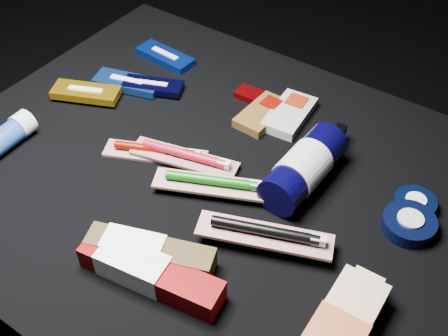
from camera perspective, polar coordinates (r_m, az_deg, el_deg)
The scene contains 19 objects.
ground at distance 1.28m, azimuth -0.83°, elevation -13.47°, with size 3.00×3.00×0.00m, color black.
cloth_table at distance 1.12m, azimuth -0.93°, elevation -8.04°, with size 0.98×0.78×0.40m, color black.
luna_bar_0 at distance 1.24m, azimuth -5.99°, elevation 11.21°, with size 0.13×0.06×0.02m.
luna_bar_1 at distance 1.17m, azimuth -9.79°, elevation 8.53°, with size 0.14×0.09×0.02m.
luna_bar_2 at distance 1.15m, azimuth -7.24°, elevation 8.27°, with size 0.13×0.09×0.02m.
luna_bar_3 at distance 1.15m, azimuth -13.84°, elevation 7.47°, with size 0.14×0.10×0.02m.
clif_bar_0 at distance 1.08m, azimuth 4.05°, elevation 5.61°, with size 0.07×0.12×0.02m.
clif_bar_1 at distance 1.08m, azimuth 6.77°, elevation 5.60°, with size 0.08×0.13×0.02m.
power_bar at distance 1.11m, azimuth 4.48°, elevation 6.76°, with size 0.12×0.04×0.02m.
lotion_bottle at distance 0.94m, azimuth 8.12°, elevation 0.03°, with size 0.08×0.23×0.07m.
cream_tin_upper at distance 0.96m, azimuth 18.80°, elevation -3.45°, with size 0.07×0.07×0.02m.
cream_tin_lower at distance 0.92m, azimuth 18.27°, elevation -5.39°, with size 0.08×0.08×0.03m.
deodorant_stick at distance 1.08m, azimuth -21.16°, elevation 3.04°, with size 0.05×0.11×0.05m.
toothbrush_pack_0 at distance 1.00m, azimuth -6.87°, elevation 1.65°, with size 0.19×0.12×0.02m.
toothbrush_pack_1 at distance 0.98m, azimuth -3.93°, elevation 1.17°, with size 0.20×0.09×0.02m.
toothbrush_pack_2 at distance 0.92m, azimuth -1.08°, elevation -1.54°, with size 0.20×0.12×0.02m.
toothbrush_pack_3 at distance 0.85m, azimuth 4.34°, elevation -6.64°, with size 0.21×0.12×0.02m.
toothpaste_carton_red at distance 0.82m, azimuth -8.05°, elevation -10.32°, with size 0.22×0.08×0.04m.
toothpaste_carton_green at distance 0.84m, azimuth -8.07°, elevation -8.34°, with size 0.20×0.10×0.04m.
Camera 1 is at (0.40, -0.55, 1.09)m, focal length 45.00 mm.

